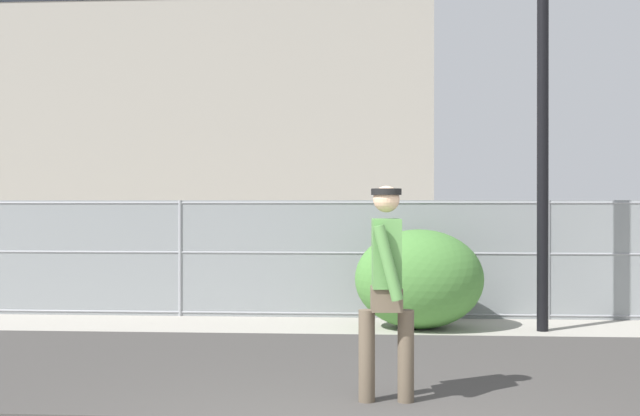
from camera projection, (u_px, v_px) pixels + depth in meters
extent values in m
cube|color=#3D3A38|center=(355.00, 378.00, 7.49)|extent=(15.21, 3.75, 0.22)
cube|color=gray|center=(414.00, 415.00, 6.14)|extent=(0.28, 0.11, 0.09)
cube|color=gray|center=(358.00, 415.00, 6.16)|extent=(0.28, 0.11, 0.09)
cylinder|color=brown|center=(406.00, 360.00, 6.14)|extent=(0.13, 0.13, 0.79)
cylinder|color=brown|center=(367.00, 360.00, 6.15)|extent=(0.13, 0.13, 0.79)
cube|color=brown|center=(386.00, 299.00, 6.15)|extent=(0.25, 0.35, 0.18)
cube|color=#4C7F3F|center=(386.00, 253.00, 6.15)|extent=(0.23, 0.39, 0.54)
cylinder|color=#4C7F3F|center=(385.00, 258.00, 6.39)|extent=(0.23, 0.10, 0.58)
cylinder|color=#4C7F3F|center=(388.00, 263.00, 5.90)|extent=(0.23, 0.10, 0.58)
sphere|color=tan|center=(386.00, 199.00, 6.14)|extent=(0.21, 0.21, 0.21)
cylinder|color=black|center=(386.00, 192.00, 6.14)|extent=(0.24, 0.24, 0.05)
cylinder|color=gray|center=(180.00, 258.00, 12.47)|extent=(0.06, 0.06, 1.85)
cylinder|color=gray|center=(548.00, 260.00, 12.09)|extent=(0.06, 0.06, 1.85)
cylinder|color=gray|center=(361.00, 203.00, 12.28)|extent=(17.37, 0.04, 0.04)
cylinder|color=gray|center=(361.00, 253.00, 12.28)|extent=(17.37, 0.04, 0.04)
cylinder|color=gray|center=(361.00, 314.00, 12.28)|extent=(17.37, 0.04, 0.04)
cube|color=gray|center=(361.00, 259.00, 12.28)|extent=(17.37, 0.01, 1.85)
cylinder|color=black|center=(543.00, 66.00, 10.96)|extent=(0.16, 0.16, 7.45)
cube|color=maroon|center=(91.00, 260.00, 15.78)|extent=(4.54, 2.19, 0.70)
cube|color=#23282D|center=(81.00, 227.00, 15.78)|extent=(2.33, 1.79, 0.64)
cylinder|color=black|center=(166.00, 273.00, 16.67)|extent=(0.66, 0.30, 0.64)
cylinder|color=black|center=(150.00, 281.00, 14.96)|extent=(0.66, 0.30, 0.64)
cylinder|color=black|center=(37.00, 273.00, 16.61)|extent=(0.66, 0.30, 0.64)
cylinder|color=black|center=(7.00, 281.00, 14.90)|extent=(0.66, 0.30, 0.64)
cube|color=silver|center=(401.00, 259.00, 15.86)|extent=(4.40, 1.81, 0.70)
cube|color=#23282D|center=(392.00, 226.00, 15.87)|extent=(2.20, 1.60, 0.64)
cylinder|color=black|center=(464.00, 273.00, 16.63)|extent=(0.64, 0.24, 0.64)
cylinder|color=black|center=(475.00, 281.00, 14.92)|extent=(0.64, 0.24, 0.64)
cylinder|color=black|center=(336.00, 272.00, 16.80)|extent=(0.64, 0.24, 0.64)
cylinder|color=black|center=(332.00, 280.00, 15.10)|extent=(0.64, 0.24, 0.64)
cube|color=gray|center=(210.00, 51.00, 49.43)|extent=(27.17, 13.85, 23.05)
ellipsoid|color=#477F38|center=(419.00, 279.00, 11.19)|extent=(1.84, 1.51, 1.43)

